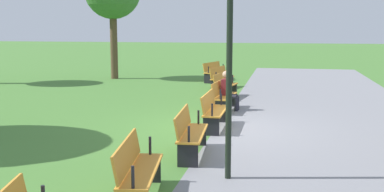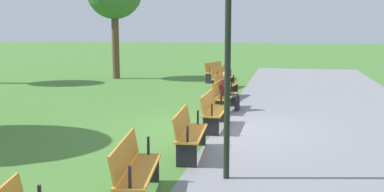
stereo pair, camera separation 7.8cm
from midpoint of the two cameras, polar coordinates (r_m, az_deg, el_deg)
name	(u,v)px [view 2 (the right image)]	position (r m, az deg, el deg)	size (l,w,h in m)	color
ground_plane	(216,128)	(11.14, 3.28, -4.17)	(120.00, 120.00, 0.00)	#477A33
path_paving	(335,134)	(11.09, 18.04, -4.65)	(33.73, 5.72, 0.01)	gray
bench_0	(216,71)	(20.61, 3.17, 3.15)	(1.71, 0.94, 0.89)	orange
bench_1	(222,77)	(18.22, 4.00, 2.40)	(1.71, 0.83, 0.89)	orange
bench_2	(225,85)	(15.82, 4.42, 1.41)	(1.70, 0.72, 0.89)	orange
bench_3	(223,95)	(13.43, 4.21, 0.09)	(1.67, 0.60, 0.89)	orange
bench_4	(213,110)	(11.06, 2.96, -1.79)	(1.64, 0.47, 0.89)	orange
bench_5	(189,132)	(8.75, -0.16, -4.62)	(1.67, 0.60, 0.89)	orange
bench_6	(134,169)	(6.59, -7.04, -9.23)	(1.70, 0.72, 0.89)	orange
person_seated	(229,90)	(13.47, 4.90, 0.83)	(0.35, 0.54, 1.20)	maroon
lamp_post	(228,11)	(7.18, 4.97, 10.79)	(0.32, 0.32, 3.95)	black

